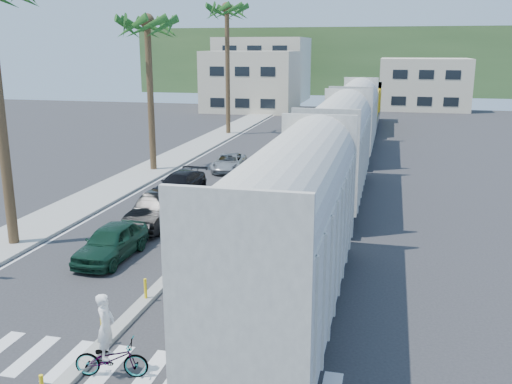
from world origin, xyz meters
The scene contains 15 objects.
ground centered at (0.00, 0.00, 0.00)m, with size 140.00×140.00×0.00m, color #28282B.
sidewalk centered at (-8.50, 25.00, 0.07)m, with size 3.00×90.00×0.15m, color gray.
rails centered at (5.00, 28.00, 0.03)m, with size 1.56×100.00×0.06m.
median centered at (0.00, 19.96, 0.09)m, with size 0.45×60.00×0.85m.
crosswalk centered at (0.00, -2.00, 0.01)m, with size 14.00×2.20×0.01m, color silver.
lane_markings centered at (-2.15, 25.00, 0.00)m, with size 9.42×90.00×0.01m.
freight_train centered at (5.00, 22.58, 2.91)m, with size 3.00×60.94×5.85m.
palm_trees centered at (-8.10, 22.70, 10.81)m, with size 3.50×37.20×13.75m.
buildings centered at (-6.41, 71.66, 4.36)m, with size 38.00×27.00×10.00m.
hillside centered at (0.00, 100.00, 6.00)m, with size 80.00×20.00×12.00m, color #385628.
car_lead centered at (-3.05, 5.50, 0.72)m, with size 1.79×4.28×1.45m, color #103122.
car_second centered at (-2.91, 10.15, 0.79)m, with size 1.87×4.85×1.58m, color black.
car_third centered at (-4.05, 15.95, 0.67)m, with size 2.36×4.82×1.35m, color black.
car_rear centered at (-3.12, 23.24, 0.60)m, with size 2.40×4.49×1.20m, color #9EA0A3.
cyclist centered at (0.98, -2.41, 0.74)m, with size 1.37×2.19×2.34m.
Camera 1 is at (7.79, -14.58, 8.43)m, focal length 40.00 mm.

